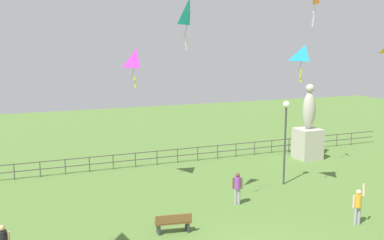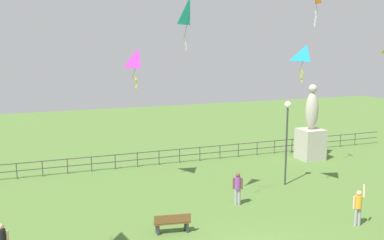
# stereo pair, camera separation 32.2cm
# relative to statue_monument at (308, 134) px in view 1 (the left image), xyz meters

# --- Properties ---
(statue_monument) EXTENTS (1.54, 1.54, 5.04)m
(statue_monument) POSITION_rel_statue_monument_xyz_m (0.00, 0.00, 0.00)
(statue_monument) COLOR #B2AD9E
(statue_monument) RESTS_ON ground_plane
(lamppost) EXTENTS (0.36, 0.36, 4.63)m
(lamppost) POSITION_rel_statue_monument_xyz_m (-4.56, -4.14, 1.66)
(lamppost) COLOR #38383D
(lamppost) RESTS_ON ground_plane
(park_bench) EXTENTS (1.55, 0.64, 0.85)m
(park_bench) POSITION_rel_statue_monument_xyz_m (-12.31, -7.94, -1.22)
(park_bench) COLOR brown
(park_bench) RESTS_ON ground_plane
(person_1) EXTENTS (0.46, 0.33, 1.83)m
(person_1) POSITION_rel_statue_monument_xyz_m (-4.71, -9.99, -0.76)
(person_1) COLOR #99999E
(person_1) RESTS_ON ground_plane
(person_3) EXTENTS (0.44, 0.30, 1.61)m
(person_3) POSITION_rel_statue_monument_xyz_m (-8.39, -5.99, -0.76)
(person_3) COLOR #99999E
(person_3) RESTS_ON ground_plane
(kite_2) EXTENTS (0.91, 0.92, 2.26)m
(kite_2) POSITION_rel_statue_monument_xyz_m (-10.80, -5.97, 7.29)
(kite_2) COLOR #19B2B2
(kite_3) EXTENTS (0.84, 1.14, 2.04)m
(kite_3) POSITION_rel_statue_monument_xyz_m (-12.06, -1.58, 5.16)
(kite_3) COLOR #B22DB2
(kite_4) EXTENTS (0.86, 1.06, 1.76)m
(kite_4) POSITION_rel_statue_monument_xyz_m (-4.61, -5.66, 5.40)
(kite_4) COLOR #198CD1
(waterfront_railing) EXTENTS (36.05, 0.06, 0.95)m
(waterfront_railing) POSITION_rel_statue_monument_xyz_m (-10.65, 2.15, -1.06)
(waterfront_railing) COLOR #4C4742
(waterfront_railing) RESTS_ON ground_plane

